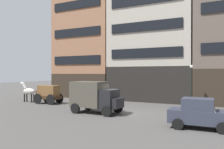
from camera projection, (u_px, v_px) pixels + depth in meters
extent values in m
plane|color=#4C4947|center=(124.00, 113.00, 19.10)|extent=(120.00, 120.00, 0.00)
cube|color=#33281E|center=(90.00, 85.00, 32.99)|extent=(8.60, 6.33, 3.23)
cube|color=#9E6B4C|center=(90.00, 36.00, 32.94)|extent=(8.60, 6.33, 10.89)
cube|color=black|center=(76.00, 60.00, 30.09)|extent=(7.23, 0.12, 1.10)
cube|color=black|center=(76.00, 32.00, 30.06)|extent=(7.23, 0.12, 1.10)
cube|color=black|center=(76.00, 5.00, 30.03)|extent=(7.23, 0.12, 1.10)
cube|color=black|center=(153.00, 83.00, 28.72)|extent=(9.93, 6.33, 4.10)
cube|color=#B7AD9E|center=(153.00, 31.00, 28.66)|extent=(9.93, 6.33, 9.04)
cube|color=black|center=(145.00, 53.00, 25.81)|extent=(8.34, 0.12, 1.10)
cube|color=black|center=(145.00, 26.00, 25.79)|extent=(8.34, 0.12, 1.10)
cube|color=#3D2819|center=(48.00, 97.00, 25.03)|extent=(2.72, 1.34, 0.36)
cube|color=brown|center=(48.00, 91.00, 25.03)|extent=(2.31, 1.14, 1.10)
cube|color=#3D2819|center=(40.00, 92.00, 25.54)|extent=(0.42, 1.05, 0.50)
cylinder|color=black|center=(37.00, 99.00, 24.79)|extent=(1.10, 0.10, 1.10)
cylinder|color=black|center=(47.00, 98.00, 26.07)|extent=(1.10, 0.10, 1.10)
cylinder|color=black|center=(50.00, 100.00, 24.00)|extent=(1.10, 0.10, 1.10)
cylinder|color=black|center=(59.00, 98.00, 25.28)|extent=(1.10, 0.10, 1.10)
ellipsoid|color=beige|center=(29.00, 91.00, 26.35)|extent=(1.71, 0.63, 0.70)
cylinder|color=beige|center=(25.00, 86.00, 26.66)|extent=(0.67, 0.33, 0.76)
ellipsoid|color=beige|center=(22.00, 83.00, 26.83)|extent=(0.56, 0.25, 0.30)
cylinder|color=beige|center=(34.00, 93.00, 25.99)|extent=(0.27, 0.10, 0.65)
cylinder|color=black|center=(24.00, 98.00, 26.43)|extent=(0.14, 0.14, 0.95)
cylinder|color=black|center=(27.00, 98.00, 26.76)|extent=(0.14, 0.14, 0.95)
cylinder|color=black|center=(32.00, 98.00, 25.95)|extent=(0.14, 0.14, 0.95)
cylinder|color=black|center=(34.00, 98.00, 26.27)|extent=(0.14, 0.14, 0.95)
cube|color=black|center=(108.00, 99.00, 18.61)|extent=(1.45, 1.74, 1.50)
cube|color=black|center=(115.00, 103.00, 18.28)|extent=(0.94, 1.47, 0.80)
cube|color=#4C473D|center=(89.00, 94.00, 19.47)|extent=(2.85, 1.98, 2.10)
cube|color=silver|center=(113.00, 96.00, 18.39)|extent=(0.23, 1.36, 0.64)
cylinder|color=black|center=(118.00, 108.00, 19.23)|extent=(0.85, 0.24, 0.84)
cylinder|color=black|center=(107.00, 111.00, 17.57)|extent=(0.85, 0.24, 0.84)
cylinder|color=black|center=(88.00, 105.00, 20.67)|extent=(0.85, 0.24, 0.84)
cylinder|color=black|center=(75.00, 108.00, 19.00)|extent=(0.85, 0.24, 0.84)
cube|color=#333847|center=(200.00, 117.00, 13.80)|extent=(3.75, 1.72, 0.80)
cube|color=#333847|center=(198.00, 104.00, 13.86)|extent=(1.85, 1.50, 0.70)
cube|color=silver|center=(213.00, 107.00, 13.50)|extent=(0.38, 1.32, 0.56)
cylinder|color=black|center=(222.00, 122.00, 14.06)|extent=(0.67, 0.20, 0.66)
cylinder|color=black|center=(223.00, 128.00, 12.54)|extent=(0.67, 0.20, 0.66)
cylinder|color=black|center=(182.00, 119.00, 15.08)|extent=(0.67, 0.20, 0.66)
cylinder|color=black|center=(178.00, 124.00, 13.55)|extent=(0.67, 0.20, 0.66)
cylinder|color=black|center=(102.00, 98.00, 26.56)|extent=(0.16, 0.16, 0.85)
cylinder|color=black|center=(104.00, 98.00, 26.47)|extent=(0.16, 0.16, 0.85)
cylinder|color=black|center=(103.00, 92.00, 26.51)|extent=(0.48, 0.48, 0.62)
sphere|color=tan|center=(103.00, 88.00, 26.50)|extent=(0.22, 0.22, 0.22)
cylinder|color=black|center=(103.00, 87.00, 26.50)|extent=(0.28, 0.28, 0.02)
cylinder|color=black|center=(103.00, 87.00, 26.50)|extent=(0.18, 0.18, 0.09)
cylinder|color=black|center=(191.00, 88.00, 22.15)|extent=(0.12, 0.12, 3.80)
sphere|color=silver|center=(192.00, 67.00, 22.14)|extent=(0.32, 0.32, 0.32)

